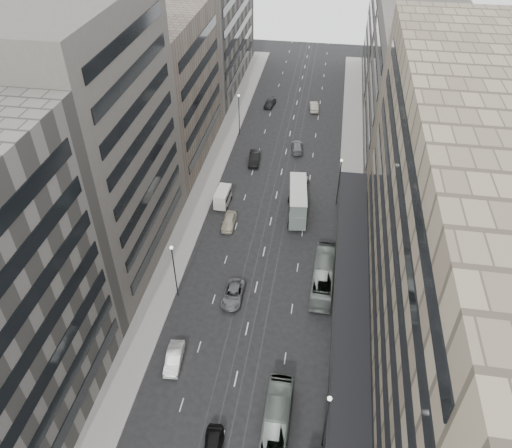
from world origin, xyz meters
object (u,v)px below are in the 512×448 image
Objects in this scene: bus_far at (323,276)px; sedan_2 at (233,294)px; sedan_1 at (174,358)px; double_decker at (298,201)px; sedan_0 at (213,447)px; bus_near at (276,426)px; panel_van at (223,197)px.

sedan_2 is at bearing 22.58° from bus_far.
sedan_2 is (-11.06, -4.29, -0.80)m from bus_far.
double_decker is at bearing 64.20° from sedan_1.
sedan_0 is at bearing -102.22° from double_decker.
bus_far reaches higher than sedan_0.
bus_far reaches higher than sedan_2.
bus_near is 6.35m from sedan_0.
panel_van is at bearing 106.00° from sedan_2.
panel_van is (-13.13, 36.59, 0.03)m from bus_near.
bus_near reaches higher than sedan_1.
sedan_1 is at bearing -28.18° from bus_near.
bus_near is 0.96× the size of bus_far.
double_decker is 2.10× the size of panel_van.
bus_far is 2.08× the size of sedan_2.
bus_far is 2.34× the size of sedan_1.
sedan_0 is 11.37m from sedan_1.
sedan_2 is at bearing -114.49° from double_decker.
bus_far is at bearing -99.28° from bus_near.
sedan_0 is at bearing 25.88° from bus_near.
bus_far reaches higher than panel_van.
sedan_1 is at bearing 119.25° from sedan_0.
panel_van reaches higher than sedan_0.
bus_near is 21.72m from bus_far.
sedan_2 is (5.51, -19.44, -0.76)m from panel_van.
double_decker is 31.29m from sedan_1.
double_decker is (-1.30, 35.77, 1.19)m from bus_near.
sedan_0 is at bearing -60.02° from sedan_1.
sedan_2 is at bearing -66.20° from bus_near.
sedan_1 is (0.89, -30.08, -0.72)m from panel_van.
bus_near is 35.81m from double_decker.
double_decker reaches higher than sedan_2.
panel_van is 40.07m from sedan_0.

